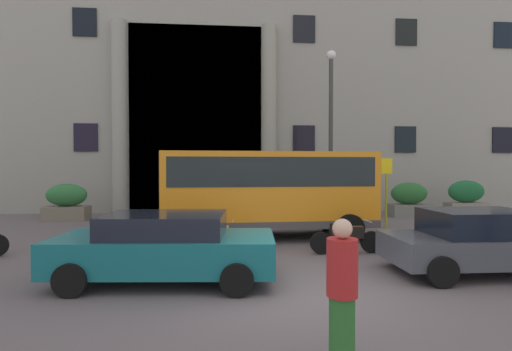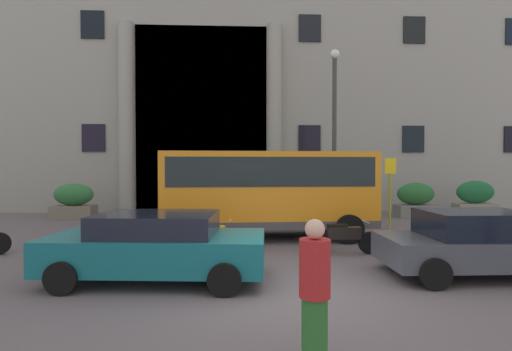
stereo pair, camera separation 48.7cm
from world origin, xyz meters
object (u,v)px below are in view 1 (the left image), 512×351
at_px(hedge_planter_east, 409,200).
at_px(pedestrian_woman_with_bag, 342,294).
at_px(orange_minibus, 269,187).
at_px(parked_hatchback_near, 166,246).
at_px(parked_sedan_second, 478,241).
at_px(lamppost_plaza_centre, 331,122).
at_px(hedge_planter_far_west, 67,203).
at_px(hedge_planter_west, 296,202).
at_px(motorcycle_far_end, 211,236).
at_px(motorcycle_near_kerb, 345,237).
at_px(hedge_planter_far_east, 466,198).
at_px(bus_stop_sign, 386,185).

distance_m(hedge_planter_east, pedestrian_woman_with_bag, 15.11).
distance_m(orange_minibus, hedge_planter_east, 8.85).
xyz_separation_m(parked_hatchback_near, pedestrian_woman_with_bag, (2.55, -3.64, 0.16)).
xyz_separation_m(parked_hatchback_near, parked_sedan_second, (6.79, 0.02, -0.01)).
distance_m(parked_sedan_second, lamppost_plaza_centre, 8.72).
bearing_deg(hedge_planter_east, parked_sedan_second, -108.63).
xyz_separation_m(hedge_planter_far_west, pedestrian_woman_with_bag, (8.32, -13.24, 0.11)).
bearing_deg(hedge_planter_west, orange_minibus, -110.87).
bearing_deg(orange_minibus, parked_sedan_second, -50.43).
height_order(motorcycle_far_end, pedestrian_woman_with_bag, pedestrian_woman_with_bag).
bearing_deg(motorcycle_near_kerb, lamppost_plaza_centre, 77.30).
height_order(hedge_planter_far_east, motorcycle_far_end, hedge_planter_far_east).
xyz_separation_m(hedge_planter_east, pedestrian_woman_with_bag, (-7.43, -13.15, 0.10)).
bearing_deg(hedge_planter_east, hedge_planter_west, -178.66).
bearing_deg(hedge_planter_west, lamppost_plaza_centre, -50.18).
distance_m(orange_minibus, parked_sedan_second, 6.25).
height_order(motorcycle_far_end, motorcycle_near_kerb, same).
bearing_deg(motorcycle_near_kerb, parked_hatchback_near, -154.87).
bearing_deg(motorcycle_far_end, parked_sedan_second, -18.43).
relative_size(hedge_planter_east, parked_sedan_second, 0.47).
relative_size(hedge_planter_east, motorcycle_far_end, 0.95).
relative_size(orange_minibus, hedge_planter_east, 3.72).
bearing_deg(hedge_planter_far_west, pedestrian_woman_with_bag, -57.85).
relative_size(orange_minibus, pedestrian_woman_with_bag, 3.91).
relative_size(motorcycle_near_kerb, lamppost_plaza_centre, 0.28).
height_order(hedge_planter_far_east, hedge_planter_east, hedge_planter_far_east).
bearing_deg(motorcycle_far_end, hedge_planter_far_west, 137.87).
distance_m(bus_stop_sign, motorcycle_far_end, 7.84).
xyz_separation_m(orange_minibus, hedge_planter_far_west, (-8.44, 4.98, -0.91)).
bearing_deg(hedge_planter_far_east, hedge_planter_east, -174.78).
bearing_deg(hedge_planter_far_west, motorcycle_near_kerb, -36.01).
height_order(hedge_planter_far_east, motorcycle_near_kerb, hedge_planter_far_east).
height_order(hedge_planter_west, hedge_planter_far_west, hedge_planter_far_west).
xyz_separation_m(hedge_planter_far_east, parked_sedan_second, (-6.25, -9.77, -0.11)).
distance_m(hedge_planter_far_east, hedge_planter_far_west, 18.80).
distance_m(orange_minibus, parked_hatchback_near, 5.42).
distance_m(hedge_planter_far_west, hedge_planter_east, 15.75).
xyz_separation_m(motorcycle_near_kerb, pedestrian_woman_with_bag, (-1.92, -5.80, 0.43)).
xyz_separation_m(hedge_planter_far_west, motorcycle_far_end, (6.61, -7.05, -0.33)).
relative_size(hedge_planter_east, lamppost_plaza_centre, 0.25).
bearing_deg(motorcycle_near_kerb, parked_sedan_second, -43.36).
relative_size(hedge_planter_far_east, parked_sedan_second, 0.48).
height_order(hedge_planter_west, parked_sedan_second, hedge_planter_west).
height_order(parked_sedan_second, motorcycle_near_kerb, parked_sedan_second).
distance_m(orange_minibus, motorcycle_far_end, 3.02).
distance_m(hedge_planter_far_east, hedge_planter_east, 3.06).
relative_size(bus_stop_sign, pedestrian_woman_with_bag, 1.54).
distance_m(hedge_planter_far_east, pedestrian_woman_with_bag, 17.03).
xyz_separation_m(hedge_planter_west, parked_hatchback_near, (-4.49, -9.38, -0.04)).
distance_m(hedge_planter_east, motorcycle_far_end, 11.49).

